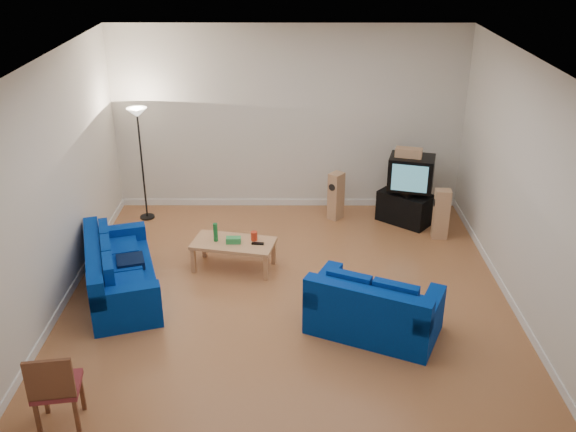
{
  "coord_description": "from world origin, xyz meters",
  "views": [
    {
      "loc": [
        0.02,
        -7.38,
        4.71
      ],
      "look_at": [
        0.0,
        0.4,
        1.1
      ],
      "focal_mm": 40.0,
      "sensor_mm": 36.0,
      "label": 1
    }
  ],
  "objects_px": {
    "sofa_loveseat": "(373,312)",
    "television": "(411,173)",
    "coffee_table": "(234,245)",
    "sofa_three_seat": "(118,276)",
    "tv_stand": "(405,208)"
  },
  "relations": [
    {
      "from": "sofa_loveseat",
      "to": "television",
      "type": "distance_m",
      "value": 3.43
    },
    {
      "from": "coffee_table",
      "to": "television",
      "type": "height_order",
      "value": "television"
    },
    {
      "from": "television",
      "to": "sofa_three_seat",
      "type": "bearing_deg",
      "value": -136.64
    },
    {
      "from": "tv_stand",
      "to": "television",
      "type": "height_order",
      "value": "television"
    },
    {
      "from": "sofa_three_seat",
      "to": "television",
      "type": "distance_m",
      "value": 4.98
    },
    {
      "from": "coffee_table",
      "to": "television",
      "type": "distance_m",
      "value": 3.29
    },
    {
      "from": "coffee_table",
      "to": "tv_stand",
      "type": "bearing_deg",
      "value": 30.0
    },
    {
      "from": "coffee_table",
      "to": "tv_stand",
      "type": "relative_size",
      "value": 1.48
    },
    {
      "from": "sofa_loveseat",
      "to": "television",
      "type": "height_order",
      "value": "television"
    },
    {
      "from": "sofa_loveseat",
      "to": "tv_stand",
      "type": "bearing_deg",
      "value": 98.44
    },
    {
      "from": "television",
      "to": "tv_stand",
      "type": "bearing_deg",
      "value": -176.16
    },
    {
      "from": "sofa_three_seat",
      "to": "sofa_loveseat",
      "type": "relative_size",
      "value": 1.21
    },
    {
      "from": "tv_stand",
      "to": "sofa_three_seat",
      "type": "bearing_deg",
      "value": -112.25
    },
    {
      "from": "tv_stand",
      "to": "sofa_loveseat",
      "type": "bearing_deg",
      "value": -66.71
    },
    {
      "from": "sofa_three_seat",
      "to": "sofa_loveseat",
      "type": "distance_m",
      "value": 3.5
    }
  ]
}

